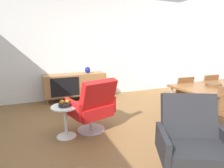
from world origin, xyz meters
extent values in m
plane|color=brown|center=(0.00, 0.00, 0.00)|extent=(8.32, 8.32, 0.00)
cube|color=silver|center=(0.00, 2.60, 1.40)|extent=(6.80, 0.12, 2.80)
cube|color=olive|center=(-0.41, 2.30, 0.44)|extent=(1.60, 0.44, 0.56)
cube|color=black|center=(-0.71, 2.08, 0.44)|extent=(0.70, 0.01, 0.48)
cylinder|color=olive|center=(-1.15, 2.13, 0.08)|extent=(0.03, 0.03, 0.16)
cylinder|color=olive|center=(0.33, 2.13, 0.08)|extent=(0.03, 0.03, 0.16)
cylinder|color=olive|center=(-1.15, 2.47, 0.08)|extent=(0.03, 0.03, 0.16)
cylinder|color=olive|center=(0.33, 2.47, 0.08)|extent=(0.03, 0.03, 0.16)
ellipsoid|color=navy|center=(-0.07, 2.30, 0.81)|extent=(0.15, 0.15, 0.17)
cube|color=brown|center=(1.71, -0.20, 0.72)|extent=(1.60, 0.90, 0.04)
cylinder|color=#B7B7BC|center=(0.99, -0.59, 0.35)|extent=(0.04, 0.04, 0.70)
cylinder|color=#B7B7BC|center=(0.99, 0.19, 0.35)|extent=(0.04, 0.04, 0.70)
cylinder|color=#B7B7BC|center=(2.43, 0.19, 0.35)|extent=(0.04, 0.04, 0.70)
cylinder|color=brown|center=(1.58, -0.21, 0.77)|extent=(0.26, 0.26, 0.06)
cube|color=brown|center=(2.06, 0.42, 0.45)|extent=(0.42, 0.42, 0.05)
cube|color=brown|center=(2.05, 0.24, 0.67)|extent=(0.38, 0.10, 0.38)
cylinder|color=#B7B7BC|center=(2.06, 0.42, 0.21)|extent=(0.04, 0.04, 0.42)
cylinder|color=#B7B7BC|center=(2.06, 0.42, 0.01)|extent=(0.36, 0.36, 0.01)
cube|color=brown|center=(1.36, 0.42, 0.45)|extent=(0.42, 0.42, 0.05)
cube|color=brown|center=(1.35, 0.24, 0.67)|extent=(0.38, 0.11, 0.38)
cylinder|color=#B7B7BC|center=(1.36, 0.42, 0.21)|extent=(0.04, 0.04, 0.42)
cylinder|color=#B7B7BC|center=(1.36, 0.42, 0.01)|extent=(0.36, 0.36, 0.01)
cube|color=red|center=(-0.53, 0.44, 0.38)|extent=(0.73, 0.71, 0.20)
cube|color=red|center=(-0.46, 0.21, 0.69)|extent=(0.65, 0.43, 0.51)
cube|color=red|center=(-0.21, 0.53, 0.46)|extent=(0.20, 0.50, 0.28)
cube|color=red|center=(-0.85, 0.35, 0.46)|extent=(0.20, 0.50, 0.28)
cylinder|color=#B7B7BC|center=(-0.53, 0.44, 0.14)|extent=(0.06, 0.06, 0.28)
cylinder|color=#B7B7BC|center=(-0.53, 0.44, 0.01)|extent=(0.48, 0.48, 0.02)
cube|color=#262628|center=(0.11, -1.21, 0.38)|extent=(0.78, 0.77, 0.20)
cube|color=#262628|center=(0.21, -0.99, 0.69)|extent=(0.66, 0.50, 0.51)
cube|color=#262628|center=(-0.19, -1.06, 0.46)|extent=(0.27, 0.48, 0.28)
cylinder|color=white|center=(-0.97, 0.38, 0.51)|extent=(0.44, 0.44, 0.02)
cylinder|color=white|center=(-0.97, 0.38, 0.25)|extent=(0.05, 0.05, 0.50)
cone|color=white|center=(-0.97, 0.38, 0.01)|extent=(0.32, 0.32, 0.02)
cylinder|color=#262628|center=(-0.97, 0.38, 0.55)|extent=(0.20, 0.20, 0.05)
sphere|color=orange|center=(-0.93, 0.38, 0.59)|extent=(0.07, 0.07, 0.07)
sphere|color=orange|center=(-1.01, 0.39, 0.59)|extent=(0.07, 0.07, 0.07)
camera|label=1|loc=(-1.34, -2.45, 1.48)|focal=29.19mm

